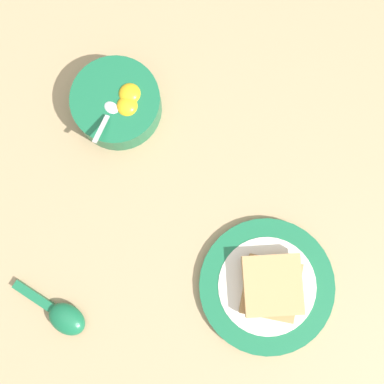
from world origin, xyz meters
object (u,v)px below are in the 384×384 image
(toast_plate, at_px, (268,284))
(toast_sandwich, at_px, (273,285))
(egg_bowl, at_px, (118,102))
(soup_spoon, at_px, (63,314))

(toast_plate, relative_size, toast_sandwich, 1.68)
(toast_plate, distance_m, toast_sandwich, 0.03)
(egg_bowl, bearing_deg, toast_plate, 165.06)
(egg_bowl, distance_m, toast_sandwich, 0.38)
(egg_bowl, distance_m, soup_spoon, 0.35)
(toast_plate, bearing_deg, egg_bowl, -14.94)
(toast_plate, height_order, toast_sandwich, toast_sandwich)
(egg_bowl, relative_size, toast_sandwich, 1.17)
(toast_plate, bearing_deg, toast_sandwich, -144.16)
(toast_plate, distance_m, soup_spoon, 0.33)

